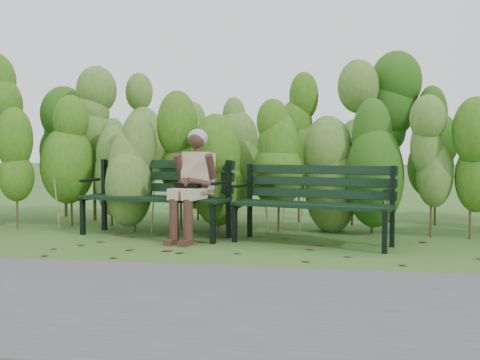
# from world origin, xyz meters

# --- Properties ---
(ground) EXTENTS (80.00, 80.00, 0.00)m
(ground) POSITION_xyz_m (0.00, 0.00, 0.00)
(ground) COLOR #345C1C
(footpath) EXTENTS (60.00, 2.50, 0.01)m
(footpath) POSITION_xyz_m (0.00, -2.20, 0.01)
(footpath) COLOR #474749
(footpath) RESTS_ON ground
(hedge_band) EXTENTS (11.04, 1.67, 2.42)m
(hedge_band) POSITION_xyz_m (0.00, 1.86, 1.26)
(hedge_band) COLOR #47381E
(hedge_band) RESTS_ON ground
(leaf_litter) EXTENTS (5.48, 2.21, 0.01)m
(leaf_litter) POSITION_xyz_m (0.22, -0.09, 0.00)
(leaf_litter) COLOR brown
(leaf_litter) RESTS_ON ground
(bench_left) EXTENTS (2.04, 1.04, 0.97)m
(bench_left) POSITION_xyz_m (-1.16, 0.87, 0.57)
(bench_left) COLOR black
(bench_left) RESTS_ON ground
(bench_right) EXTENTS (1.94, 1.07, 0.92)m
(bench_right) POSITION_xyz_m (0.84, 0.57, 0.54)
(bench_right) COLOR black
(bench_right) RESTS_ON ground
(seated_woman) EXTENTS (0.55, 0.81, 1.36)m
(seated_woman) POSITION_xyz_m (-0.61, 0.54, 0.77)
(seated_woman) COLOR beige
(seated_woman) RESTS_ON ground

